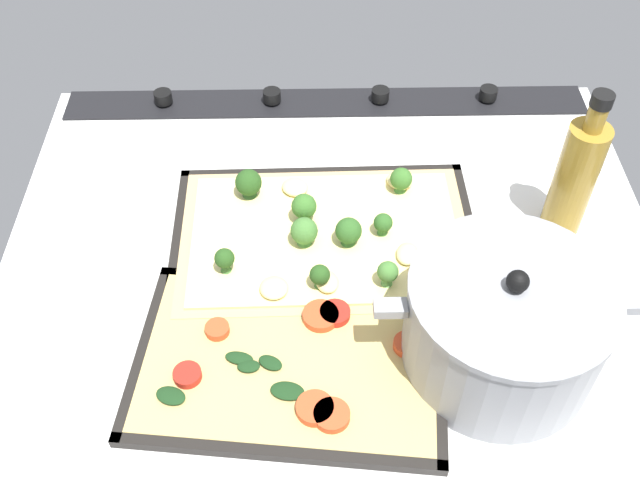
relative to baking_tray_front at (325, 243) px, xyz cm
name	(u,v)px	position (x,y,z in cm)	size (l,w,h in cm)	color
ground_plane	(332,265)	(-0.89, 2.18, -1.86)	(85.63, 71.66, 3.00)	white
stove_control_panel	(326,101)	(-0.89, -30.15, 0.18)	(82.21, 7.00, 2.60)	black
baking_tray_front	(325,243)	(0.00, 0.00, 0.00)	(40.38, 28.07, 1.30)	black
broccoli_pizza	(325,235)	(0.06, -0.10, 1.37)	(37.94, 25.64, 5.62)	tan
baking_tray_back	(290,362)	(4.42, 18.37, 0.01)	(37.75, 27.68, 1.30)	black
veggie_pizza_back	(291,360)	(4.26, 18.49, 0.73)	(35.10, 25.03, 1.90)	tan
cooking_pot	(504,325)	(-19.10, 18.00, 6.15)	(28.90, 22.14, 15.34)	gray
oil_bottle	(576,176)	(-31.67, -3.00, 8.58)	(5.25, 5.25, 21.60)	olive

